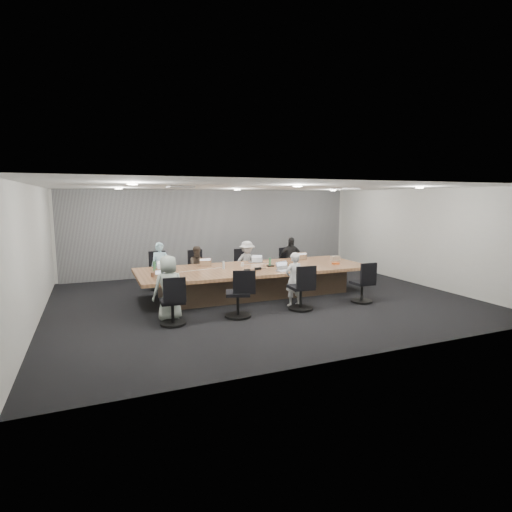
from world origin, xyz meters
name	(u,v)px	position (x,y,z in m)	size (l,w,h in m)	color
floor	(262,299)	(0.00, 0.00, 0.00)	(10.00, 8.00, 0.00)	black
ceiling	(262,187)	(0.00, 0.00, 2.80)	(10.00, 8.00, 0.00)	white
wall_back	(216,232)	(0.00, 4.00, 1.40)	(10.00, 2.80, 0.00)	beige
wall_front	(363,271)	(0.00, -4.00, 1.40)	(10.00, 2.80, 0.00)	beige
wall_left	(33,255)	(-5.00, 0.00, 1.40)	(8.00, 2.80, 0.00)	beige
wall_right	(418,237)	(5.00, 0.00, 1.40)	(8.00, 2.80, 0.00)	beige
curtain	(216,232)	(0.00, 3.92, 1.40)	(9.80, 0.04, 2.80)	gray
conference_table	(255,280)	(0.00, 0.50, 0.40)	(6.00, 2.20, 0.74)	#493729
chair_0	(159,273)	(-2.22, 2.20, 0.44)	(0.59, 0.59, 0.87)	black
chair_1	(195,271)	(-1.17, 2.20, 0.42)	(0.57, 0.57, 0.85)	black
chair_2	(243,269)	(0.31, 2.20, 0.39)	(0.53, 0.53, 0.78)	black
chair_3	(285,267)	(1.76, 2.20, 0.36)	(0.49, 0.49, 0.73)	black
chair_4	(172,305)	(-2.47, -1.20, 0.41)	(0.55, 0.55, 0.81)	black
chair_5	(238,297)	(-1.08, -1.20, 0.44)	(0.59, 0.59, 0.88)	black
chair_6	(301,291)	(0.45, -1.20, 0.44)	(0.59, 0.59, 0.87)	black
chair_7	(362,286)	(2.15, -1.20, 0.40)	(0.55, 0.55, 0.81)	black
person_0	(160,267)	(-2.22, 1.85, 0.68)	(0.49, 0.32, 1.35)	#95C1D1
laptop_0	(164,268)	(-2.22, 1.30, 0.75)	(0.33, 0.23, 0.02)	#B2B2B7
person_1	(198,267)	(-1.17, 1.85, 0.60)	(0.58, 0.45, 1.19)	#42372E
laptop_1	(203,265)	(-1.17, 1.30, 0.75)	(0.31, 0.21, 0.02)	#8C6647
person_2	(247,263)	(0.31, 1.85, 0.64)	(0.83, 0.48, 1.28)	#ACACAC
laptop_2	(254,262)	(0.31, 1.30, 0.75)	(0.30, 0.21, 0.02)	#B2B2B7
person_3	(291,259)	(1.76, 1.85, 0.67)	(0.79, 0.33, 1.34)	black
laptop_3	(299,259)	(1.76, 1.30, 0.75)	(0.33, 0.22, 0.02)	#8C6647
person_4	(169,288)	(-2.47, -0.85, 0.68)	(0.67, 0.44, 1.37)	#95A398
laptop_4	(164,280)	(-2.47, -0.30, 0.75)	(0.34, 0.23, 0.02)	#8C6647
person_6	(294,279)	(0.45, -0.85, 0.64)	(0.47, 0.31, 1.28)	silver
laptop_6	(283,271)	(0.45, -0.30, 0.75)	(0.34, 0.23, 0.02)	#B2B2B7
bottle_green_left	(154,266)	(-2.50, 0.93, 0.86)	(0.07, 0.07, 0.24)	#367749
bottle_green_right	(270,262)	(0.43, 0.48, 0.85)	(0.06, 0.06, 0.22)	#367749
bottle_clear	(224,265)	(-0.82, 0.57, 0.84)	(0.06, 0.06, 0.20)	silver
cup_white_far	(243,264)	(-0.23, 0.79, 0.79)	(0.07, 0.07, 0.09)	white
cup_white_near	(296,262)	(1.30, 0.64, 0.79)	(0.08, 0.08, 0.10)	white
mug_brown	(153,275)	(-2.65, 0.19, 0.80)	(0.09, 0.09, 0.11)	brown
mic_left	(247,270)	(-0.33, 0.17, 0.75)	(0.14, 0.09, 0.03)	black
mic_right	(270,266)	(0.43, 0.43, 0.76)	(0.17, 0.11, 0.03)	black
stapler	(258,269)	(-0.07, 0.10, 0.77)	(0.17, 0.04, 0.06)	black
canvas_bag	(335,258)	(2.57, 0.63, 0.81)	(0.25, 0.16, 0.14)	tan
snack_packet	(336,263)	(2.24, 0.11, 0.76)	(0.19, 0.12, 0.04)	#C24A16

